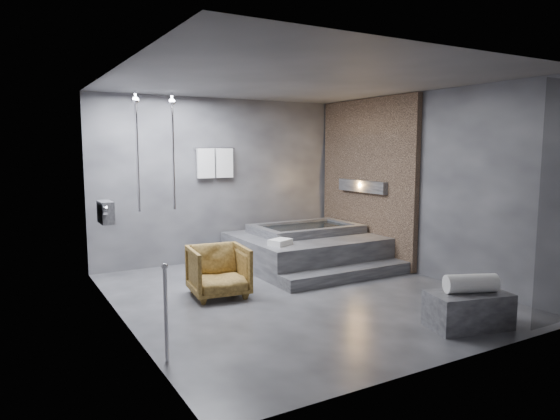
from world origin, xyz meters
TOP-DOWN VIEW (x-y plane):
  - room at (0.40, 0.24)m, footprint 5.00×5.04m
  - tub_deck at (1.05, 1.45)m, footprint 2.20×2.00m
  - tub_step at (1.05, 0.27)m, footprint 2.20×0.36m
  - concrete_bench at (0.98, -1.96)m, footprint 0.96×0.68m
  - driftwood_chair at (-0.93, 0.48)m, footprint 0.80×0.82m
  - rolled_towel at (1.00, -1.97)m, footprint 0.60×0.41m
  - deck_towel at (0.26, 0.91)m, footprint 0.40×0.35m

SIDE VIEW (x-z plane):
  - tub_step at x=1.05m, z-range 0.00..0.18m
  - concrete_bench at x=0.98m, z-range 0.00..0.39m
  - tub_deck at x=1.05m, z-range 0.00..0.50m
  - driftwood_chair at x=-0.93m, z-range 0.00..0.68m
  - rolled_towel at x=1.00m, z-range 0.39..0.60m
  - deck_towel at x=0.26m, z-range 0.50..0.59m
  - room at x=0.40m, z-range 0.32..3.14m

